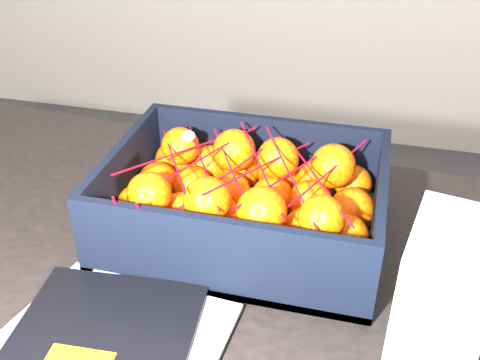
# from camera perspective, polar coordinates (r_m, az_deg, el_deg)

# --- Properties ---
(table) EXTENTS (1.25, 0.88, 0.75)m
(table) POSITION_cam_1_polar(r_m,az_deg,el_deg) (0.85, -7.68, -14.78)
(table) COLOR black
(table) RESTS_ON ground
(produce_crate) EXTENTS (0.39, 0.29, 0.12)m
(produce_crate) POSITION_cam_1_polar(r_m,az_deg,el_deg) (0.83, 0.51, -3.09)
(produce_crate) COLOR brown
(produce_crate) RESTS_ON table
(clementine_heap) EXTENTS (0.37, 0.27, 0.12)m
(clementine_heap) POSITION_cam_1_polar(r_m,az_deg,el_deg) (0.82, 0.60, -2.04)
(clementine_heap) COLOR #FF4D05
(clementine_heap) RESTS_ON produce_crate
(mesh_net) EXTENTS (0.32, 0.26, 0.09)m
(mesh_net) POSITION_cam_1_polar(r_m,az_deg,el_deg) (0.78, -0.30, 0.85)
(mesh_net) COLOR #B7061B
(mesh_net) RESTS_ON clementine_heap
(retail_carton) EXTENTS (0.11, 0.14, 0.19)m
(retail_carton) POSITION_cam_1_polar(r_m,az_deg,el_deg) (0.64, 19.56, -11.83)
(retail_carton) COLOR silver
(retail_carton) RESTS_ON table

